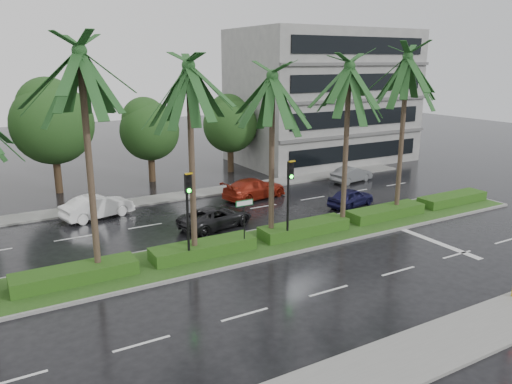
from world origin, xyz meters
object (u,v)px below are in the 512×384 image
street_sign (244,212)px  car_red (254,188)px  car_white (97,207)px  car_grey (352,174)px  signal_median_left (188,205)px  car_blue (351,197)px  car_darkgrey (216,217)px

street_sign → car_red: size_ratio=0.54×
car_white → car_grey: bearing=-105.8°
signal_median_left → car_grey: 19.85m
signal_median_left → car_grey: (17.50, 9.06, -2.39)m
street_sign → car_grey: (14.50, 8.87, -1.51)m
signal_median_left → car_grey: bearing=27.4°
car_white → car_blue: size_ratio=1.21×
car_darkgrey → car_grey: 14.76m
car_white → car_red: car_white is taller
street_sign → car_white: street_sign is taller
street_sign → car_grey: bearing=31.5°
car_white → car_darkgrey: size_ratio=0.96×
signal_median_left → car_red: (8.50, 8.74, -2.30)m
signal_median_left → street_sign: size_ratio=1.68×
street_sign → car_grey: size_ratio=0.70×
car_darkgrey → car_blue: (9.53, -0.58, -0.02)m
signal_median_left → car_blue: signal_median_left is taller
car_darkgrey → car_red: (5.03, 4.28, 0.08)m
car_white → car_red: bearing=-109.1°
car_white → car_darkgrey: 7.54m
car_darkgrey → car_grey: bearing=-85.5°
signal_median_left → car_blue: bearing=16.6°
car_white → street_sign: bearing=-166.3°
car_red → car_darkgrey: bearing=119.1°
car_blue → street_sign: bearing=98.0°
car_darkgrey → signal_median_left: bearing=128.5°
car_blue → car_grey: (4.50, 5.18, 0.00)m
street_sign → car_darkgrey: (0.47, 4.28, -1.50)m
car_red → car_grey: bearing=-99.3°
street_sign → car_red: (5.50, 8.56, -1.42)m
signal_median_left → car_darkgrey: (3.47, 4.46, -2.38)m
signal_median_left → car_white: signal_median_left is taller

